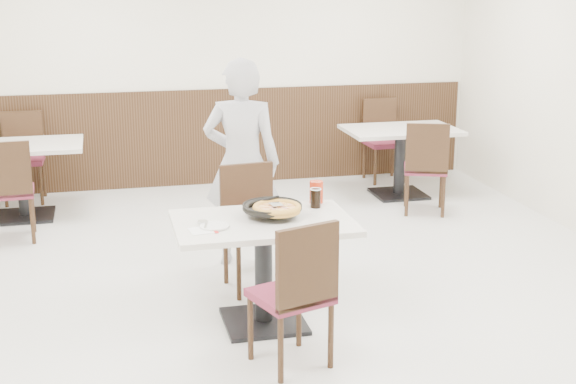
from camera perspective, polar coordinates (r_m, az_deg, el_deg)
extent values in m
plane|color=beige|center=(6.15, -0.06, -7.22)|extent=(7.00, 7.00, 0.00)
cube|color=beige|center=(9.19, -5.11, 9.17)|extent=(6.00, 0.04, 2.80)
cube|color=beige|center=(2.60, 17.96, -6.76)|extent=(6.00, 0.04, 2.80)
cube|color=black|center=(9.29, -4.97, 3.93)|extent=(5.90, 0.03, 1.10)
cylinder|color=black|center=(5.45, -1.02, -1.63)|extent=(0.11, 0.11, 0.04)
cylinder|color=black|center=(5.46, -1.13, -1.34)|extent=(0.34, 0.34, 0.01)
cylinder|color=gold|center=(5.41, -0.79, -1.29)|extent=(0.32, 0.32, 0.02)
cube|color=silver|center=(5.43, -0.86, -0.87)|extent=(0.09, 0.11, 0.00)
cube|color=silver|center=(5.20, -6.12, -2.73)|extent=(0.18, 0.18, 0.00)
cylinder|color=silver|center=(5.26, -5.25, -2.43)|extent=(0.19, 0.19, 0.01)
cube|color=silver|center=(5.26, -5.85, -2.32)|extent=(0.05, 0.16, 0.00)
cylinder|color=black|center=(5.67, 1.97, -0.47)|extent=(0.07, 0.07, 0.13)
cylinder|color=#AB240C|center=(5.79, 2.03, 0.00)|extent=(0.10, 0.10, 0.16)
imported|color=silver|center=(6.56, -3.30, 2.06)|extent=(0.72, 0.57, 1.72)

